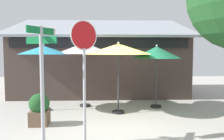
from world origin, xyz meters
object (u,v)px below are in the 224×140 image
Objects in this scene: patio_umbrella_ivory_center at (85,49)px; sidewalk_planter at (39,109)px; stop_sign at (84,60)px; patio_umbrella_mustard_right at (118,50)px; street_sign_post at (42,73)px; patio_umbrella_forest_green_far_right at (157,53)px; patio_umbrella_teal_left at (44,51)px.

patio_umbrella_ivory_center reaches higher than sidewalk_planter.
stop_sign is 3.94m from patio_umbrella_ivory_center.
sidewalk_planter is at bearing -152.70° from patio_umbrella_mustard_right.
street_sign_post reaches higher than patio_umbrella_forest_green_far_right.
street_sign_post is 1.08× the size of patio_umbrella_mustard_right.
patio_umbrella_forest_green_far_right is (3.57, 3.81, 0.46)m from street_sign_post.
patio_umbrella_forest_green_far_right is at bearing 54.10° from stop_sign.
patio_umbrella_ivory_center is 1.71m from patio_umbrella_mustard_right.
stop_sign is 1.12× the size of patio_umbrella_ivory_center.
stop_sign reaches higher than sidewalk_planter.
stop_sign is at bearing -125.90° from patio_umbrella_forest_green_far_right.
patio_umbrella_ivory_center reaches higher than patio_umbrella_mustard_right.
stop_sign is at bearing -61.59° from patio_umbrella_teal_left.
patio_umbrella_mustard_right is 1.03× the size of patio_umbrella_forest_green_far_right.
patio_umbrella_teal_left is 1.01× the size of patio_umbrella_forest_green_far_right.
sidewalk_planter is (-0.55, 1.70, -1.25)m from street_sign_post.
patio_umbrella_teal_left reaches higher than sidewalk_planter.
street_sign_post is 4.22m from patio_umbrella_ivory_center.
patio_umbrella_teal_left is 2.86m from patio_umbrella_mustard_right.
patio_umbrella_ivory_center is at bearing 21.67° from patio_umbrella_teal_left.
patio_umbrella_mustard_right is at bearing -10.34° from patio_umbrella_teal_left.
patio_umbrella_mustard_right is at bearing 27.30° from sidewalk_planter.
patio_umbrella_ivory_center is (1.51, 0.60, 0.09)m from patio_umbrella_teal_left.
patio_umbrella_ivory_center is (0.68, 4.11, 0.63)m from street_sign_post.
sidewalk_planter is at bearing -81.06° from patio_umbrella_teal_left.
sidewalk_planter is at bearing 135.22° from stop_sign.
sidewalk_planter is at bearing -116.85° from patio_umbrella_ivory_center.
patio_umbrella_teal_left is at bearing 98.94° from sidewalk_planter.
sidewalk_planter is (-1.22, -2.42, -1.87)m from patio_umbrella_ivory_center.
patio_umbrella_ivory_center is (-0.28, 3.91, 0.32)m from stop_sign.
street_sign_post reaches higher than patio_umbrella_mustard_right.
street_sign_post reaches higher than patio_umbrella_ivory_center.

